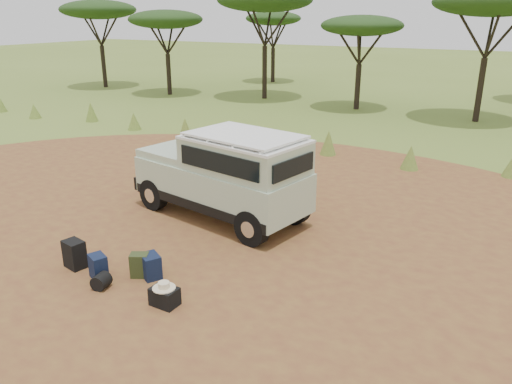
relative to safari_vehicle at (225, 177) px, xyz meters
The scene contains 12 objects.
ground 2.27m from the safari_vehicle, 87.12° to the right, with size 140.00×140.00×0.00m, color olive.
dirt_clearing 2.27m from the safari_vehicle, 87.12° to the right, with size 23.00×23.00×0.01m, color brown.
grass_fringe 6.71m from the safari_vehicle, 88.15° to the left, with size 36.60×1.60×0.90m.
acacia_treeline 18.23m from the safari_vehicle, 87.25° to the left, with size 46.70×13.20×6.26m.
safari_vehicle is the anchor object (origin of this frame).
backpack_black 3.98m from the safari_vehicle, 109.05° to the right, with size 0.42×0.31×0.58m, color black.
backpack_navy 3.92m from the safari_vehicle, 97.91° to the right, with size 0.38×0.27×0.49m, color #131C3C.
backpack_olive 3.45m from the safari_vehicle, 87.90° to the right, with size 0.35×0.25×0.48m, color #333D1C.
duffel_navy 3.39m from the safari_vehicle, 84.26° to the right, with size 0.42×0.32×0.48m, color #131C3C.
hard_case 4.20m from the safari_vehicle, 73.19° to the right, with size 0.47×0.34×0.34m, color black.
stuff_sack 4.15m from the safari_vehicle, 92.95° to the right, with size 0.30×0.30×0.30m, color black.
safari_hat 4.16m from the safari_vehicle, 73.19° to the right, with size 0.41×0.41×0.12m.
Camera 1 is at (6.15, -7.81, 4.84)m, focal length 35.00 mm.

